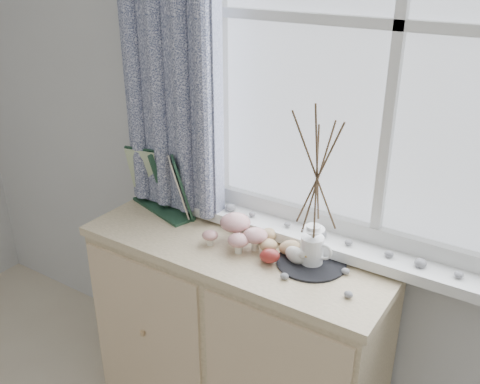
% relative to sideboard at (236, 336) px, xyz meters
% --- Properties ---
extents(sideboard, '(1.20, 0.45, 0.85)m').
position_rel_sideboard_xyz_m(sideboard, '(0.00, 0.00, 0.00)').
color(sideboard, beige).
rests_on(sideboard, ground).
extents(botanical_book, '(0.41, 0.24, 0.27)m').
position_rel_sideboard_xyz_m(botanical_book, '(-0.42, 0.05, 0.56)').
color(botanical_book, '#1B3927').
rests_on(botanical_book, sideboard).
extents(toadstool_cluster, '(0.24, 0.17, 0.11)m').
position_rel_sideboard_xyz_m(toadstool_cluster, '(0.01, 0.01, 0.49)').
color(toadstool_cluster, white).
rests_on(toadstool_cluster, sideboard).
extents(wooden_eggs, '(0.17, 0.18, 0.08)m').
position_rel_sideboard_xyz_m(wooden_eggs, '(0.15, 0.03, 0.46)').
color(wooden_eggs, tan).
rests_on(wooden_eggs, sideboard).
extents(songbird_figurine, '(0.14, 0.10, 0.06)m').
position_rel_sideboard_xyz_m(songbird_figurine, '(0.24, 0.02, 0.46)').
color(songbird_figurine, silver).
rests_on(songbird_figurine, sideboard).
extents(crocheted_doily, '(0.25, 0.25, 0.01)m').
position_rel_sideboard_xyz_m(crocheted_doily, '(0.29, 0.04, 0.43)').
color(crocheted_doily, black).
rests_on(crocheted_doily, sideboard).
extents(twig_pitcher, '(0.23, 0.23, 0.61)m').
position_rel_sideboard_xyz_m(twig_pitcher, '(0.29, 0.04, 0.77)').
color(twig_pitcher, white).
rests_on(twig_pitcher, crocheted_doily).
extents(sideboard_pebbles, '(0.33, 0.23, 0.02)m').
position_rel_sideboard_xyz_m(sideboard_pebbles, '(0.33, 0.01, 0.43)').
color(sideboard_pebbles, gray).
rests_on(sideboard_pebbles, sideboard).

